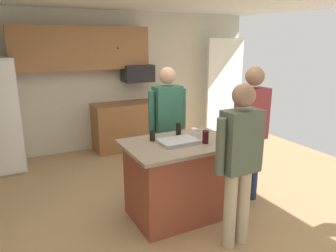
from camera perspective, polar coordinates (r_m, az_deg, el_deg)
name	(u,v)px	position (r m, az deg, el deg)	size (l,w,h in m)	color
floor	(171,208)	(4.20, 0.50, -14.42)	(7.04, 7.04, 0.00)	tan
back_wall	(103,81)	(6.31, -11.56, 7.86)	(6.40, 0.10, 2.60)	beige
french_door_window_panel	(224,85)	(7.15, 10.06, 7.16)	(0.90, 0.06, 2.00)	white
cabinet_run_upper	(82,48)	(5.97, -15.12, 13.27)	(2.40, 0.38, 0.75)	#936038
cabinet_run_lower	(139,124)	(6.36, -5.16, 0.37)	(1.80, 0.63, 0.90)	#936038
microwave_over_range	(138,73)	(6.20, -5.46, 9.37)	(0.56, 0.40, 0.32)	black
kitchen_island	(180,179)	(3.86, 2.08, -9.39)	(1.28, 0.90, 0.93)	brown
person_elder_center	(240,156)	(3.20, 12.73, -5.29)	(0.57, 0.22, 1.69)	tan
person_host_foreground	(167,120)	(4.44, -0.11, 1.16)	(0.57, 0.23, 1.72)	#383842
person_guest_left	(251,126)	(4.15, 14.69, 0.04)	(0.57, 0.23, 1.76)	#232D4C
glass_pilsner	(220,134)	(3.80, 9.20, -1.46)	(0.08, 0.08, 0.14)	black
mug_ceramic_white	(194,132)	(3.90, 4.71, -1.15)	(0.12, 0.08, 0.10)	white
glass_short_whisky	(152,136)	(3.73, -2.80, -1.74)	(0.07, 0.07, 0.13)	black
tumbler_amber	(206,137)	(3.66, 6.73, -1.94)	(0.07, 0.07, 0.15)	black
glass_dark_ale	(178,129)	(3.95, 1.88, -0.56)	(0.06, 0.06, 0.15)	black
serving_tray	(178,141)	(3.65, 1.85, -2.77)	(0.44, 0.30, 0.04)	#B7B7BC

